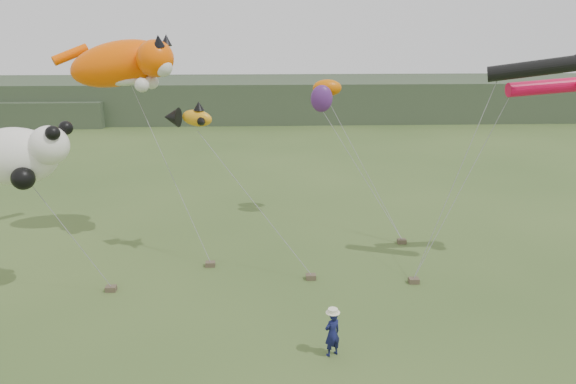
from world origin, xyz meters
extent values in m
plane|color=#385123|center=(0.00, 0.00, 0.00)|extent=(120.00, 120.00, 0.00)
cube|color=#2D3D28|center=(0.00, 45.00, 2.00)|extent=(90.00, 12.00, 4.00)
imported|color=#121644|center=(-0.12, -0.85, 0.73)|extent=(0.64, 0.56, 1.47)
cube|color=brown|center=(-4.39, 5.85, 0.10)|extent=(0.39, 0.31, 0.20)
cube|color=brown|center=(-0.31, 4.45, 0.10)|extent=(0.39, 0.31, 0.20)
cube|color=brown|center=(3.65, 3.93, 0.10)|extent=(0.39, 0.31, 0.20)
cube|color=brown|center=(-7.92, 3.75, 0.10)|extent=(0.39, 0.31, 0.20)
cube|color=brown|center=(4.16, 8.02, 0.10)|extent=(0.39, 0.31, 0.20)
ellipsoid|color=#FF5800|center=(-8.33, 9.44, 8.01)|extent=(4.68, 2.54, 2.67)
sphere|color=#FF5800|center=(-6.60, 8.58, 8.27)|extent=(1.56, 1.56, 1.56)
cone|color=black|center=(-6.34, 8.15, 9.00)|extent=(0.49, 0.59, 0.59)
cone|color=black|center=(-6.17, 9.01, 9.00)|extent=(0.49, 0.56, 0.55)
sphere|color=silver|center=(-6.25, 8.32, 7.92)|extent=(0.78, 0.78, 0.78)
ellipsoid|color=silver|center=(-8.16, 9.19, 7.31)|extent=(1.52, 0.76, 0.48)
sphere|color=silver|center=(-7.12, 8.06, 7.23)|extent=(0.61, 0.61, 0.61)
sphere|color=silver|center=(-6.95, 9.27, 7.23)|extent=(0.61, 0.61, 0.61)
cylinder|color=#FF5800|center=(-10.59, 10.14, 8.35)|extent=(1.61, 1.18, 0.94)
ellipsoid|color=orange|center=(-4.77, 6.82, 6.03)|extent=(1.39, 0.81, 0.80)
cone|color=black|center=(-5.83, 7.09, 6.03)|extent=(0.79, 0.92, 0.80)
cone|color=black|center=(-4.68, 6.82, 6.52)|extent=(0.44, 0.44, 0.36)
cone|color=black|center=(-4.50, 6.38, 5.94)|extent=(0.47, 0.50, 0.36)
cone|color=black|center=(-4.50, 7.27, 5.94)|extent=(0.47, 0.50, 0.36)
cylinder|color=black|center=(7.76, 4.86, 8.08)|extent=(3.17, 1.64, 1.07)
cylinder|color=red|center=(8.77, 5.68, 7.33)|extent=(3.03, 0.68, 0.77)
ellipsoid|color=white|center=(-10.72, 3.66, 5.26)|extent=(3.01, 2.01, 2.01)
sphere|color=white|center=(-9.38, 3.32, 5.71)|extent=(1.34, 1.34, 1.34)
sphere|color=black|center=(-9.05, 2.88, 6.21)|extent=(0.49, 0.49, 0.49)
sphere|color=black|center=(-8.94, 3.82, 6.21)|extent=(0.49, 0.49, 0.49)
sphere|color=black|center=(-10.16, 2.76, 4.70)|extent=(0.78, 0.78, 0.78)
ellipsoid|color=#D96203|center=(1.04, 12.04, 6.63)|extent=(1.42, 0.83, 0.83)
ellipsoid|color=#502169|center=(0.71, 11.40, 6.19)|extent=(1.07, 0.71, 1.30)
camera|label=1|loc=(-2.10, -15.68, 9.66)|focal=35.00mm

